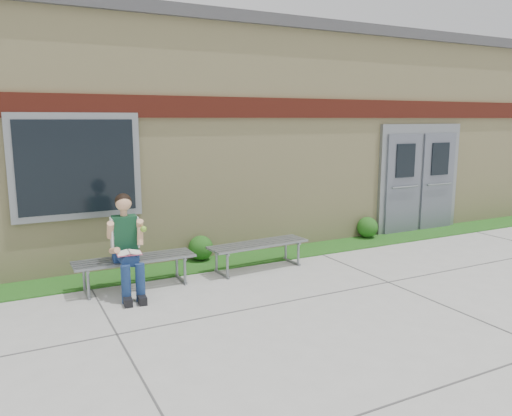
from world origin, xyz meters
TOP-DOWN VIEW (x-y plane):
  - ground at (0.00, 0.00)m, footprint 80.00×80.00m
  - grass_strip at (0.00, 2.60)m, footprint 16.00×0.80m
  - school_building at (-0.00, 5.99)m, footprint 16.20×6.22m
  - bench_left at (-2.41, 2.00)m, footprint 1.71×0.48m
  - bench_right at (-0.41, 2.00)m, footprint 1.69×0.58m
  - girl at (-2.56, 1.79)m, footprint 0.51×0.88m
  - shrub_mid at (-1.08, 2.85)m, footprint 0.42×0.42m
  - shrub_east at (2.54, 2.85)m, footprint 0.42×0.42m

SIDE VIEW (x-z plane):
  - ground at x=0.00m, z-range 0.00..0.00m
  - grass_strip at x=0.00m, z-range 0.00..0.02m
  - shrub_east at x=2.54m, z-range 0.02..0.44m
  - shrub_mid at x=-1.08m, z-range 0.02..0.44m
  - bench_right at x=-0.41m, z-range 0.12..0.55m
  - bench_left at x=-2.41m, z-range 0.12..0.56m
  - girl at x=-2.56m, z-range 0.02..1.41m
  - school_building at x=0.00m, z-range 0.00..4.20m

